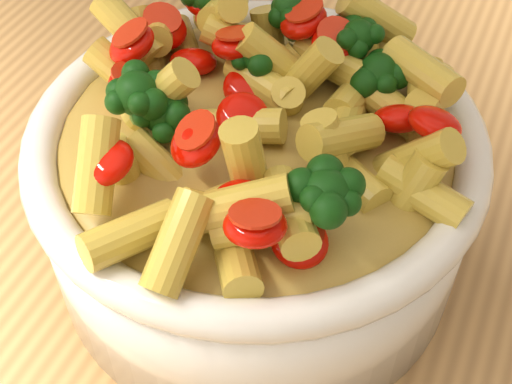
% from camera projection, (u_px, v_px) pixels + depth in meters
% --- Properties ---
extents(table, '(1.20, 0.80, 0.90)m').
position_uv_depth(table, '(212.00, 304.00, 0.57)').
color(table, tan).
rests_on(table, ground).
extents(serving_bowl, '(0.27, 0.27, 0.11)m').
position_uv_depth(serving_bowl, '(256.00, 190.00, 0.44)').
color(serving_bowl, white).
rests_on(serving_bowl, table).
extents(pasta_salad, '(0.21, 0.21, 0.05)m').
position_uv_depth(pasta_salad, '(256.00, 102.00, 0.39)').
color(pasta_salad, gold).
rests_on(pasta_salad, serving_bowl).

